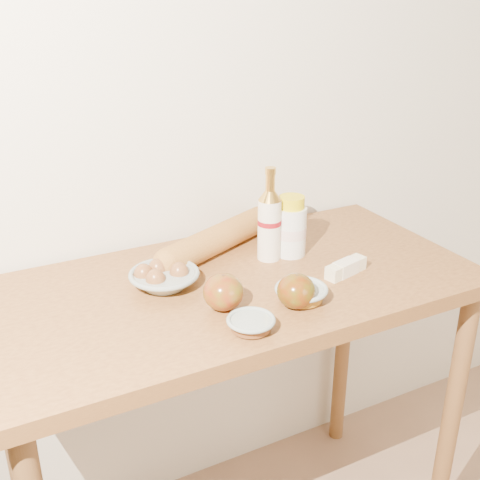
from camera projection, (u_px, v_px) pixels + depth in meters
name	position (u px, v px, depth m)	size (l,w,h in m)	color
back_wall	(177.00, 94.00, 1.58)	(3.50, 0.02, 2.60)	silver
table	(235.00, 324.00, 1.52)	(1.20, 0.60, 0.90)	#996331
bourbon_bottle	(269.00, 223.00, 1.55)	(0.06, 0.06, 0.25)	#F0E4CC
cream_bottle	(291.00, 228.00, 1.58)	(0.11, 0.11, 0.16)	white
egg_bowl	(164.00, 276.00, 1.44)	(0.19, 0.19, 0.06)	gray
baguette	(217.00, 239.00, 1.61)	(0.44, 0.25, 0.07)	#C5863C
apple_redgreen_front	(223.00, 292.00, 1.33)	(0.12, 0.12, 0.08)	maroon
apple_redgreen_right	(296.00, 291.00, 1.34)	(0.09, 0.09, 0.08)	maroon
sugar_bowl	(251.00, 324.00, 1.26)	(0.14, 0.14, 0.03)	gray
syrup_bowl	(301.00, 293.00, 1.37)	(0.16, 0.16, 0.04)	#97A5A0
butter_stick	(346.00, 268.00, 1.49)	(0.13, 0.06, 0.04)	beige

